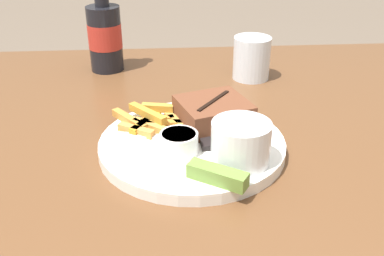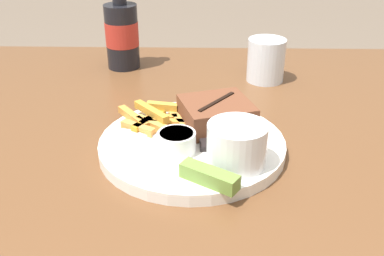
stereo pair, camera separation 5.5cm
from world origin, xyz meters
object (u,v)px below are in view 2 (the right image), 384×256
(fork_utensil, at_px, (146,134))
(drinking_glass, at_px, (266,60))
(coleslaw_cup, at_px, (237,142))
(pickle_spear, at_px, (209,176))
(steak_portion, at_px, (216,114))
(knife_utensil, at_px, (204,129))
(dipping_sauce_cup, at_px, (177,141))
(dinner_plate, at_px, (192,145))
(beer_bottle, at_px, (122,32))

(fork_utensil, bearing_deg, drinking_glass, 63.26)
(coleslaw_cup, distance_m, pickle_spear, 0.06)
(steak_portion, distance_m, coleslaw_cup, 0.12)
(knife_utensil, bearing_deg, coleslaw_cup, -157.62)
(coleslaw_cup, xyz_separation_m, pickle_spear, (-0.04, -0.05, -0.02))
(fork_utensil, relative_size, drinking_glass, 1.54)
(steak_portion, bearing_deg, knife_utensil, -136.59)
(coleslaw_cup, height_order, fork_utensil, coleslaw_cup)
(coleslaw_cup, height_order, dipping_sauce_cup, coleslaw_cup)
(dipping_sauce_cup, bearing_deg, fork_utensil, 136.21)
(dinner_plate, distance_m, steak_portion, 0.07)
(dinner_plate, xyz_separation_m, fork_utensil, (-0.07, 0.01, 0.01))
(coleslaw_cup, distance_m, knife_utensil, 0.11)
(dinner_plate, relative_size, drinking_glass, 3.21)
(steak_portion, bearing_deg, coleslaw_cup, -77.85)
(pickle_spear, bearing_deg, drinking_glass, 73.40)
(steak_portion, relative_size, beer_bottle, 0.58)
(knife_utensil, height_order, drinking_glass, drinking_glass)
(steak_portion, distance_m, dipping_sauce_cup, 0.10)
(pickle_spear, height_order, fork_utensil, pickle_spear)
(steak_portion, height_order, dipping_sauce_cup, steak_portion)
(dipping_sauce_cup, bearing_deg, beer_bottle, 109.35)
(dinner_plate, height_order, beer_bottle, beer_bottle)
(coleslaw_cup, relative_size, knife_utensil, 0.49)
(knife_utensil, distance_m, beer_bottle, 0.38)
(fork_utensil, distance_m, knife_utensil, 0.09)
(pickle_spear, xyz_separation_m, drinking_glass, (0.12, 0.40, 0.02))
(knife_utensil, xyz_separation_m, drinking_glass, (0.13, 0.26, 0.02))
(coleslaw_cup, xyz_separation_m, beer_bottle, (-0.22, 0.42, 0.03))
(beer_bottle, bearing_deg, pickle_spear, -68.72)
(drinking_glass, bearing_deg, pickle_spear, -106.60)
(coleslaw_cup, relative_size, drinking_glass, 0.93)
(coleslaw_cup, bearing_deg, pickle_spear, -127.84)
(fork_utensil, distance_m, drinking_glass, 0.35)
(fork_utensil, bearing_deg, knife_utensil, 21.59)
(dipping_sauce_cup, bearing_deg, coleslaw_cup, -20.02)
(dinner_plate, bearing_deg, fork_utensil, 168.67)
(dinner_plate, relative_size, beer_bottle, 1.26)
(steak_portion, relative_size, pickle_spear, 1.63)
(fork_utensil, xyz_separation_m, drinking_glass, (0.21, 0.27, 0.02))
(dinner_plate, distance_m, pickle_spear, 0.12)
(pickle_spear, bearing_deg, knife_utensil, 92.92)
(fork_utensil, height_order, drinking_glass, drinking_glass)
(knife_utensil, distance_m, drinking_glass, 0.29)
(knife_utensil, bearing_deg, fork_utensil, 97.47)
(beer_bottle, bearing_deg, coleslaw_cup, -62.53)
(pickle_spear, distance_m, fork_utensil, 0.16)
(dinner_plate, height_order, dipping_sauce_cup, dipping_sauce_cup)
(dinner_plate, bearing_deg, steak_portion, 52.89)
(steak_portion, xyz_separation_m, beer_bottle, (-0.20, 0.31, 0.04))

